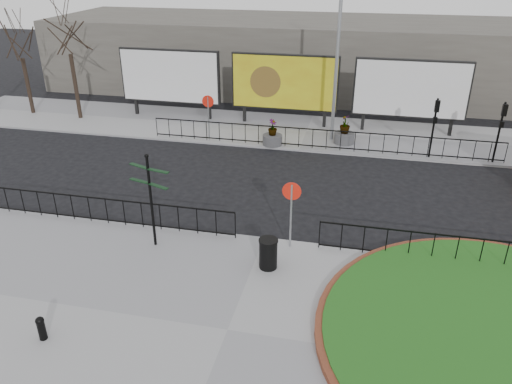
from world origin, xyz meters
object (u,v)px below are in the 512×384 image
(billboard_mid, at_px, (285,83))
(litter_bin, at_px, (268,253))
(lamp_post, at_px, (338,51))
(fingerpost_sign, at_px, (150,192))
(planter_a, at_px, (272,137))
(planter_c, at_px, (344,134))
(bollard, at_px, (41,327))

(billboard_mid, xyz_separation_m, litter_bin, (2.00, -14.79, -1.95))
(billboard_mid, bearing_deg, lamp_post, -33.25)
(lamp_post, bearing_deg, fingerpost_sign, -112.79)
(planter_a, bearing_deg, planter_c, 16.40)
(billboard_mid, bearing_deg, fingerpost_sign, -98.61)
(planter_a, height_order, planter_c, planter_c)
(planter_a, distance_m, planter_c, 3.86)
(lamp_post, xyz_separation_m, planter_c, (0.69, -0.51, -4.17))
(fingerpost_sign, relative_size, litter_bin, 3.28)
(planter_a, bearing_deg, fingerpost_sign, -101.41)
(fingerpost_sign, xyz_separation_m, litter_bin, (4.16, -0.51, -1.54))
(billboard_mid, xyz_separation_m, planter_a, (0.00, -3.57, -2.03))
(bollard, height_order, planter_c, planter_c)
(fingerpost_sign, bearing_deg, planter_c, 84.97)
(litter_bin, relative_size, planter_a, 0.75)
(fingerpost_sign, relative_size, bollard, 4.80)
(billboard_mid, relative_size, lamp_post, 0.67)
(lamp_post, relative_size, fingerpost_sign, 2.69)
(billboard_mid, xyz_separation_m, planter_c, (3.70, -2.48, -1.95))
(lamp_post, height_order, litter_bin, lamp_post)
(billboard_mid, distance_m, bollard, 19.75)
(bollard, relative_size, planter_c, 0.46)
(lamp_post, relative_size, litter_bin, 8.81)
(bollard, relative_size, planter_a, 0.51)
(fingerpost_sign, height_order, planter_a, fingerpost_sign)
(fingerpost_sign, distance_m, planter_a, 11.04)
(planter_c, bearing_deg, fingerpost_sign, -116.43)
(billboard_mid, xyz_separation_m, lamp_post, (3.01, -1.97, 2.23))
(litter_bin, relative_size, planter_c, 0.67)
(litter_bin, bearing_deg, lamp_post, 85.51)
(billboard_mid, bearing_deg, bollard, -99.45)
(planter_a, bearing_deg, billboard_mid, 90.00)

